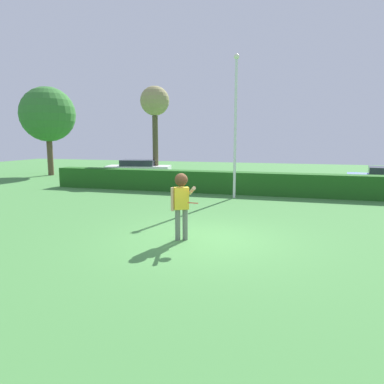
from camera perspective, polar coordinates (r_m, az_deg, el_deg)
ground_plane at (r=9.64m, az=2.06°, el=-7.62°), size 60.00×60.00×0.00m
person at (r=9.35m, az=-1.72°, el=-0.90°), size 0.77×0.62×1.79m
frisbee at (r=8.86m, az=0.14°, el=-1.77°), size 0.27×0.27×0.07m
lamppost at (r=16.10m, az=6.97°, el=11.29°), size 0.24×0.24×6.27m
hedge_row at (r=17.43m, az=8.74°, el=1.42°), size 20.55×0.90×1.06m
parked_car_white at (r=24.17m, az=-8.55°, el=3.80°), size 4.45×2.50×1.25m
oak_tree at (r=27.93m, az=-22.10°, el=11.40°), size 3.86×3.86×6.29m
bare_elm_tree at (r=24.13m, az=-5.98°, el=13.79°), size 1.91×1.91×6.05m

